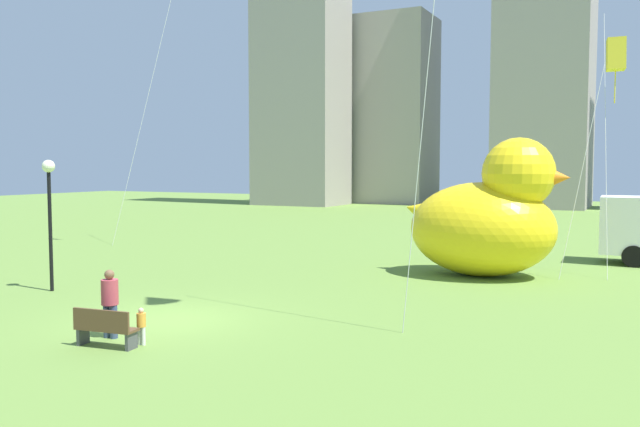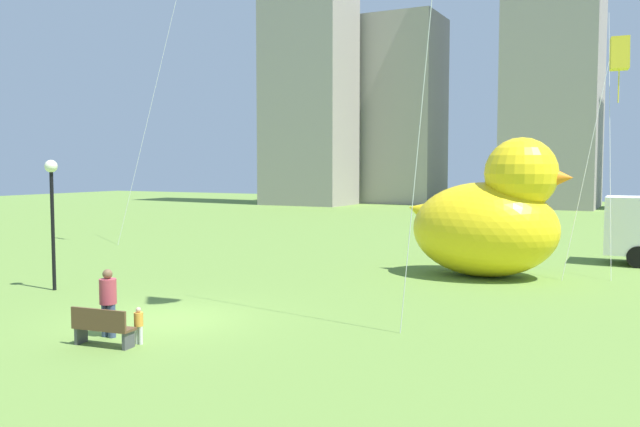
% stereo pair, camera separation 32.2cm
% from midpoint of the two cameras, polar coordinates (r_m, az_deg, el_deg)
% --- Properties ---
extents(ground_plane, '(140.00, 140.00, 0.00)m').
position_cam_midpoint_polar(ground_plane, '(18.37, -13.59, -8.98)').
color(ground_plane, olive).
extents(park_bench, '(1.53, 0.62, 0.90)m').
position_cam_midpoint_polar(park_bench, '(16.00, -18.71, -9.32)').
color(park_bench, brown).
rests_on(park_bench, ground).
extents(person_adult, '(0.41, 0.41, 1.66)m').
position_cam_midpoint_polar(person_adult, '(16.75, -18.26, -7.15)').
color(person_adult, '#38476B').
rests_on(person_adult, ground).
extents(person_child, '(0.21, 0.21, 0.87)m').
position_cam_midpoint_polar(person_child, '(15.99, -15.77, -9.23)').
color(person_child, silver).
rests_on(person_child, ground).
extents(giant_inflatable_duck, '(6.25, 4.01, 5.18)m').
position_cam_midpoint_polar(giant_inflatable_duck, '(25.35, 13.99, -0.36)').
color(giant_inflatable_duck, yellow).
rests_on(giant_inflatable_duck, ground).
extents(lamppost, '(0.42, 0.42, 4.34)m').
position_cam_midpoint_polar(lamppost, '(23.42, -22.75, 1.47)').
color(lamppost, black).
rests_on(lamppost, ground).
extents(city_skyline, '(61.53, 15.72, 39.50)m').
position_cam_midpoint_polar(city_skyline, '(69.71, 21.07, 15.03)').
color(city_skyline, '#9E938C').
rests_on(city_skyline, ground).
extents(kite_yellow, '(2.02, 2.11, 8.61)m').
position_cam_midpoint_polar(kite_yellow, '(25.78, 23.89, 12.40)').
color(kite_yellow, silver).
rests_on(kite_yellow, ground).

